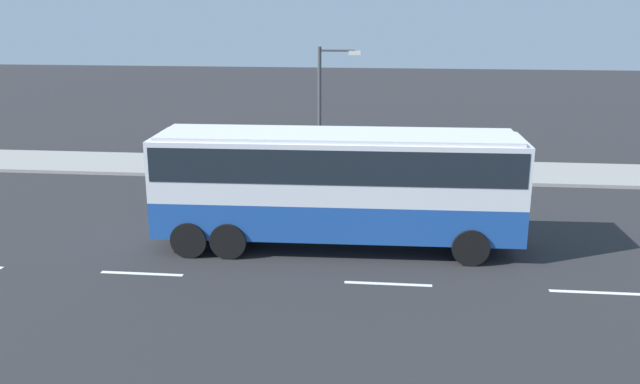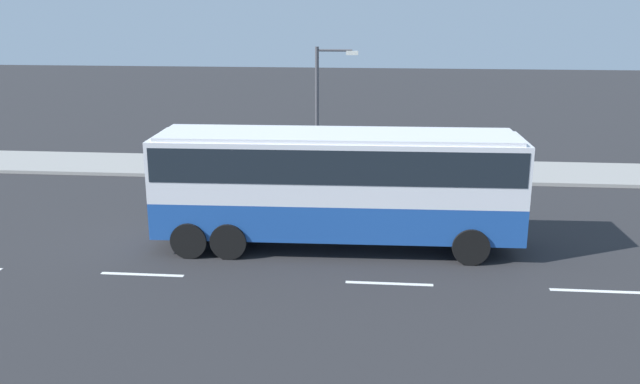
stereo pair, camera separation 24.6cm
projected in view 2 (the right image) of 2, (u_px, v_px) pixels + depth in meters
ground_plane at (288, 243)px, 21.85m from camera, size 120.00×120.00×0.00m
sidewalk_curb at (317, 168)px, 31.33m from camera, size 80.00×4.00×0.15m
lane_centreline at (278, 279)px, 18.97m from camera, size 32.97×0.16×0.01m
coach_bus at (337, 178)px, 20.91m from camera, size 11.24×3.01×3.65m
pedestrian_near_curb at (196, 147)px, 30.92m from camera, size 0.32×0.32×1.63m
pedestrian_at_crossing at (374, 156)px, 29.48m from camera, size 0.32×0.32×1.56m
street_lamp at (322, 101)px, 28.87m from camera, size 1.80×0.24×5.51m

